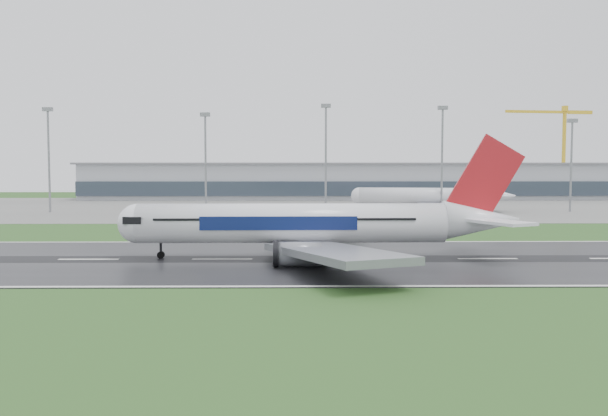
{
  "coord_description": "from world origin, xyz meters",
  "views": [
    {
      "loc": [
        -28.75,
        -94.0,
        13.86
      ],
      "look_at": [
        -27.58,
        12.0,
        7.0
      ],
      "focal_mm": 37.28,
      "sensor_mm": 36.0,
      "label": 1
    }
  ],
  "objects": [
    {
      "name": "ground",
      "position": [
        0.0,
        0.0,
        0.0
      ],
      "size": [
        520.0,
        520.0,
        0.0
      ],
      "primitive_type": "plane",
      "color": "#244B1B",
      "rests_on": "ground"
    },
    {
      "name": "runway",
      "position": [
        0.0,
        0.0,
        0.05
      ],
      "size": [
        400.0,
        45.0,
        0.1
      ],
      "primitive_type": "cube",
      "color": "black",
      "rests_on": "ground"
    },
    {
      "name": "apron",
      "position": [
        0.0,
        125.0,
        0.04
      ],
      "size": [
        400.0,
        130.0,
        0.08
      ],
      "primitive_type": "cube",
      "color": "slate",
      "rests_on": "ground"
    },
    {
      "name": "terminal",
      "position": [
        0.0,
        185.0,
        7.5
      ],
      "size": [
        240.0,
        36.0,
        15.0
      ],
      "primitive_type": "cube",
      "color": "#979AA2",
      "rests_on": "ground"
    },
    {
      "name": "main_airliner",
      "position": [
        -25.24,
        1.18,
        9.07
      ],
      "size": [
        61.57,
        58.71,
        17.95
      ],
      "primitive_type": null,
      "rotation": [
        0.0,
        0.0,
        0.01
      ],
      "color": "white",
      "rests_on": "runway"
    },
    {
      "name": "parked_airliner",
      "position": [
        12.57,
        103.02,
        7.62
      ],
      "size": [
        58.51,
        55.58,
        15.08
      ],
      "primitive_type": null,
      "rotation": [
        0.0,
        0.0,
        -0.16
      ],
      "color": "silver",
      "rests_on": "apron"
    },
    {
      "name": "tower_crane",
      "position": [
        95.89,
        200.0,
        21.24
      ],
      "size": [
        42.81,
        8.12,
        42.49
      ],
      "primitive_type": null,
      "rotation": [
        0.0,
        0.0,
        0.14
      ],
      "color": "gold",
      "rests_on": "ground"
    },
    {
      "name": "floodmast_0",
      "position": [
        -104.66,
        100.0,
        15.44
      ],
      "size": [
        0.64,
        0.64,
        30.88
      ],
      "primitive_type": "cylinder",
      "color": "gray",
      "rests_on": "ground"
    },
    {
      "name": "floodmast_1",
      "position": [
        -56.81,
        100.0,
        14.67
      ],
      "size": [
        0.64,
        0.64,
        29.34
      ],
      "primitive_type": "cylinder",
      "color": "gray",
      "rests_on": "ground"
    },
    {
      "name": "floodmast_2",
      "position": [
        -19.92,
        100.0,
        16.01
      ],
      "size": [
        0.64,
        0.64,
        32.02
      ],
      "primitive_type": "cylinder",
      "color": "gray",
      "rests_on": "ground"
    },
    {
      "name": "floodmast_3",
      "position": [
        15.89,
        100.0,
        15.72
      ],
      "size": [
        0.64,
        0.64,
        31.45
      ],
      "primitive_type": "cylinder",
      "color": "gray",
      "rests_on": "ground"
    },
    {
      "name": "floodmast_4",
      "position": [
        55.91,
        100.0,
        13.78
      ],
      "size": [
        0.64,
        0.64,
        27.55
      ],
      "primitive_type": "cylinder",
      "color": "gray",
      "rests_on": "ground"
    }
  ]
}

